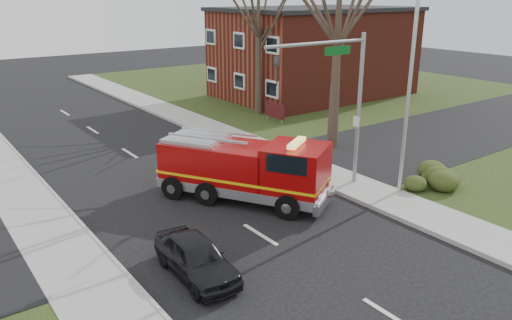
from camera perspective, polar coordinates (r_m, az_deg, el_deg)
ground at (r=18.38m, az=0.49°, el=-8.54°), size 120.00×120.00×0.00m
sidewalk_right at (r=22.27m, az=13.42°, el=-3.83°), size 2.40×80.00×0.15m
sidewalk_left at (r=15.92m, az=-18.28°, el=-13.92°), size 2.40×80.00×0.15m
cross_street_right at (r=37.38m, az=25.18°, el=4.00°), size 30.00×8.00×0.15m
brick_building at (r=42.63m, az=6.68°, el=12.14°), size 15.40×10.40×7.25m
health_center_sign at (r=33.51m, az=2.13°, el=5.67°), size 0.12×2.00×1.40m
hedge_corner at (r=23.67m, az=19.78°, el=-1.79°), size 2.80×2.00×0.90m
bare_tree_near at (r=27.15m, az=9.44°, el=16.33°), size 6.00×6.00×12.00m
bare_tree_far at (r=35.00m, az=0.28°, el=15.52°), size 5.25×5.25×10.50m
traffic_signal_mast at (r=21.25m, az=9.51°, el=8.39°), size 5.29×0.18×6.80m
streetlight_pole at (r=21.44m, az=16.99°, el=7.51°), size 1.48×0.16×8.40m
fire_engine at (r=20.93m, az=-1.21°, el=-1.22°), size 5.68×7.28×2.84m
parked_car_maroon at (r=15.80m, az=-6.87°, el=-10.94°), size 1.63×3.76×1.27m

